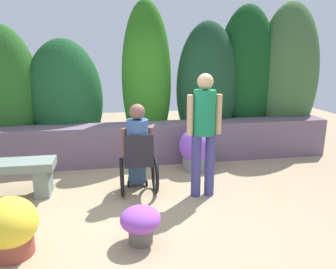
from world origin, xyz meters
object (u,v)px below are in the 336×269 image
Objects in this scene: stone_bench at (0,174)px; person_standing_companion at (204,127)px; flower_pot_red_accent at (141,222)px; flower_pot_purple_near at (10,227)px; flower_pot_terracotta_by_wall at (194,150)px; person_in_wheelchair at (138,152)px.

stone_bench is 2.94m from person_standing_companion.
stone_bench is 2.36m from flower_pot_red_accent.
flower_pot_terracotta_by_wall reaches higher than flower_pot_purple_near.
person_standing_companion is 2.82× the size of flower_pot_purple_near.
person_standing_companion is (0.90, -0.25, 0.39)m from person_in_wheelchair.
flower_pot_purple_near is 3.18m from flower_pot_terracotta_by_wall.
stone_bench is at bearing 141.64° from flower_pot_red_accent.
stone_bench is 2.43× the size of flower_pot_purple_near.
flower_pot_purple_near is at bearing 179.52° from flower_pot_red_accent.
person_in_wheelchair is 1.80× the size of flower_pot_terracotta_by_wall.
stone_bench is 1.55m from flower_pot_purple_near.
flower_pot_red_accent is at bearing -118.81° from person_standing_companion.
flower_pot_terracotta_by_wall reaches higher than stone_bench.
person_standing_companion is at bearing -1.19° from stone_bench.
flower_pot_purple_near is at bearing -140.05° from flower_pot_terracotta_by_wall.
flower_pot_terracotta_by_wall is at bearing 40.20° from person_in_wheelchair.
person_standing_companion is 2.62m from flower_pot_purple_near.
flower_pot_terracotta_by_wall is 2.35m from flower_pot_red_accent.
person_in_wheelchair is 1.35m from flower_pot_red_accent.
person_standing_companion reaches higher than flower_pot_terracotta_by_wall.
flower_pot_red_accent is (-0.99, -1.04, -0.77)m from person_standing_companion.
flower_pot_purple_near is at bearing -62.49° from stone_bench.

